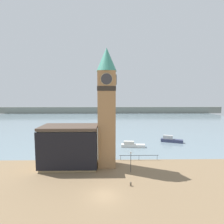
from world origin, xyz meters
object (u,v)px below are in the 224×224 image
clock_tower (107,105)px  pier_building (70,146)px  lamp_post (131,158)px  boat_near (132,145)px  boat_far (171,140)px  mooring_bollard_near (131,184)px

clock_tower → pier_building: (-7.41, -0.32, -8.27)m
lamp_post → boat_near: bearing=81.6°
clock_tower → boat_far: clock_tower is taller
clock_tower → boat_near: (6.81, 12.56, -11.84)m
pier_building → lamp_post: 12.31m
pier_building → boat_near: 19.51m
pier_building → boat_far: size_ratio=1.71×
mooring_bollard_near → pier_building: bearing=145.0°
boat_near → lamp_post: (-2.32, -15.65, 2.10)m
pier_building → boat_near: size_ratio=1.69×
clock_tower → mooring_bollard_near: bearing=-64.8°
clock_tower → mooring_bollard_near: 15.10m
boat_far → mooring_bollard_near: (-15.46, -25.57, -0.38)m
boat_near → mooring_bollard_near: boat_near is taller
boat_near → boat_far: (12.50, 4.81, 0.14)m
pier_building → lamp_post: (11.90, -2.78, -1.46)m
pier_building → boat_near: pier_building is taller
clock_tower → mooring_bollard_near: size_ratio=34.97×
boat_near → lamp_post: bearing=-93.2°
boat_far → mooring_bollard_near: bearing=-101.0°
mooring_bollard_near → lamp_post: bearing=82.9°
pier_building → mooring_bollard_near: bearing=-35.0°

